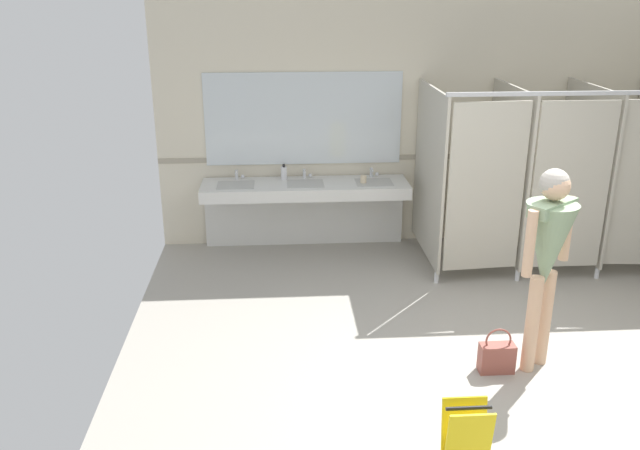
# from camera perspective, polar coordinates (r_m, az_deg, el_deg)

# --- Properties ---
(ground_plane) EXTENTS (6.41, 6.84, 0.10)m
(ground_plane) POSITION_cam_1_polar(r_m,az_deg,el_deg) (5.74, 15.64, -12.86)
(ground_plane) COLOR #9E998E
(wall_back) EXTENTS (6.41, 0.12, 2.89)m
(wall_back) POSITION_cam_1_polar(r_m,az_deg,el_deg) (8.05, 9.37, 8.68)
(wall_back) COLOR beige
(wall_back) RESTS_ON ground_plane
(wall_back_tile_band) EXTENTS (6.41, 0.01, 0.06)m
(wall_back_tile_band) POSITION_cam_1_polar(r_m,az_deg,el_deg) (8.08, 9.31, 5.83)
(wall_back_tile_band) COLOR #9E937F
(wall_back_tile_band) RESTS_ON wall_back
(vanity_counter) EXTENTS (2.38, 0.60, 0.96)m
(vanity_counter) POSITION_cam_1_polar(r_m,az_deg,el_deg) (7.78, -1.30, 2.29)
(vanity_counter) COLOR silver
(vanity_counter) RESTS_ON ground_plane
(mirror_panel) EXTENTS (2.28, 0.02, 1.07)m
(mirror_panel) POSITION_cam_1_polar(r_m,az_deg,el_deg) (7.77, -1.43, 9.12)
(mirror_panel) COLOR silver
(mirror_panel) RESTS_ON wall_back
(bathroom_stalls) EXTENTS (2.70, 1.36, 2.02)m
(bathroom_stalls) POSITION_cam_1_polar(r_m,az_deg,el_deg) (7.62, 19.43, 4.14)
(bathroom_stalls) COLOR #B2AD9E
(bathroom_stalls) RESTS_ON ground_plane
(person_standing) EXTENTS (0.56, 0.56, 1.69)m
(person_standing) POSITION_cam_1_polar(r_m,az_deg,el_deg) (5.45, 19.02, -1.69)
(person_standing) COLOR #DBAD89
(person_standing) RESTS_ON ground_plane
(handbag) EXTENTS (0.28, 0.13, 0.39)m
(handbag) POSITION_cam_1_polar(r_m,az_deg,el_deg) (5.69, 14.97, -10.90)
(handbag) COLOR #934C42
(handbag) RESTS_ON ground_plane
(soap_dispenser) EXTENTS (0.07, 0.07, 0.18)m
(soap_dispenser) POSITION_cam_1_polar(r_m,az_deg,el_deg) (7.78, -3.12, 4.51)
(soap_dispenser) COLOR white
(soap_dispenser) RESTS_ON vanity_counter
(paper_cup) EXTENTS (0.07, 0.07, 0.09)m
(paper_cup) POSITION_cam_1_polar(r_m,az_deg,el_deg) (7.63, 3.76, 3.94)
(paper_cup) COLOR beige
(paper_cup) RESTS_ON vanity_counter
(wet_floor_sign) EXTENTS (0.28, 0.19, 0.61)m
(wet_floor_sign) POSITION_cam_1_polar(r_m,az_deg,el_deg) (4.38, 12.40, -18.13)
(wet_floor_sign) COLOR yellow
(wet_floor_sign) RESTS_ON ground_plane
(floor_drain_cover) EXTENTS (0.14, 0.14, 0.01)m
(floor_drain_cover) POSITION_cam_1_polar(r_m,az_deg,el_deg) (5.90, 15.51, -11.20)
(floor_drain_cover) COLOR #B7BABF
(floor_drain_cover) RESTS_ON ground_plane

